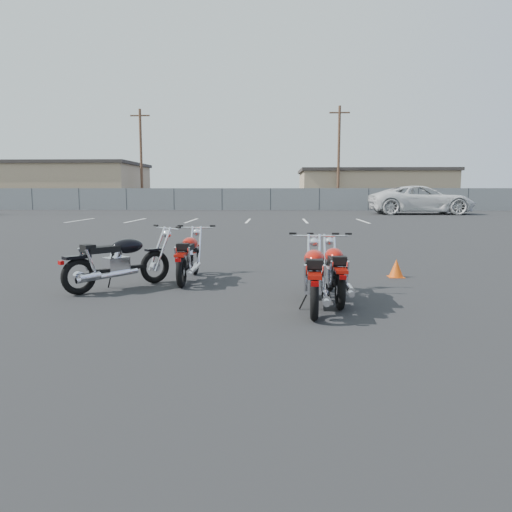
{
  "coord_description": "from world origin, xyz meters",
  "views": [
    {
      "loc": [
        0.48,
        -6.26,
        1.54
      ],
      "look_at": [
        0.2,
        0.6,
        0.65
      ],
      "focal_mm": 35.0,
      "sensor_mm": 36.0,
      "label": 1
    }
  ],
  "objects_px": {
    "motorcycle_front_red": "(189,257)",
    "motorcycle_rear_red": "(315,277)",
    "white_van": "(422,192)",
    "motorcycle_second_black": "(119,261)",
    "motorcycle_third_red": "(336,272)"
  },
  "relations": [
    {
      "from": "motorcycle_front_red",
      "to": "motorcycle_rear_red",
      "type": "height_order",
      "value": "motorcycle_rear_red"
    },
    {
      "from": "white_van",
      "to": "motorcycle_second_black",
      "type": "bearing_deg",
      "value": 154.06
    },
    {
      "from": "motorcycle_second_black",
      "to": "white_van",
      "type": "xyz_separation_m",
      "value": [
        12.36,
        26.8,
        1.08
      ]
    },
    {
      "from": "motorcycle_third_red",
      "to": "motorcycle_rear_red",
      "type": "xyz_separation_m",
      "value": [
        -0.34,
        -0.53,
        0.02
      ]
    },
    {
      "from": "motorcycle_third_red",
      "to": "motorcycle_second_black",
      "type": "bearing_deg",
      "value": 168.33
    },
    {
      "from": "motorcycle_rear_red",
      "to": "motorcycle_second_black",
      "type": "bearing_deg",
      "value": 157.88
    },
    {
      "from": "motorcycle_second_black",
      "to": "white_van",
      "type": "height_order",
      "value": "white_van"
    },
    {
      "from": "motorcycle_rear_red",
      "to": "motorcycle_third_red",
      "type": "bearing_deg",
      "value": 57.74
    },
    {
      "from": "motorcycle_third_red",
      "to": "white_van",
      "type": "bearing_deg",
      "value": 71.84
    },
    {
      "from": "motorcycle_rear_red",
      "to": "white_van",
      "type": "bearing_deg",
      "value": 71.54
    },
    {
      "from": "motorcycle_front_red",
      "to": "motorcycle_third_red",
      "type": "distance_m",
      "value": 2.76
    },
    {
      "from": "motorcycle_front_red",
      "to": "motorcycle_rear_red",
      "type": "bearing_deg",
      "value": -44.32
    },
    {
      "from": "white_van",
      "to": "motorcycle_front_red",
      "type": "bearing_deg",
      "value": 155.24
    },
    {
      "from": "motorcycle_front_red",
      "to": "motorcycle_rear_red",
      "type": "xyz_separation_m",
      "value": [
        2.02,
        -1.97,
        0.01
      ]
    },
    {
      "from": "motorcycle_second_black",
      "to": "white_van",
      "type": "distance_m",
      "value": 29.53
    }
  ]
}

